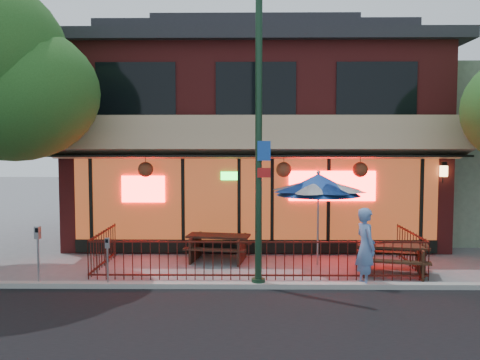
# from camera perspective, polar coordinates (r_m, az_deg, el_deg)

# --- Properties ---
(ground) EXTENTS (80.00, 80.00, 0.00)m
(ground) POSITION_cam_1_polar(r_m,az_deg,el_deg) (12.59, 2.02, -11.40)
(ground) COLOR gray
(ground) RESTS_ON ground
(curb) EXTENTS (80.00, 0.25, 0.12)m
(curb) POSITION_cam_1_polar(r_m,az_deg,el_deg) (12.09, 2.08, -11.75)
(curb) COLOR #999993
(curb) RESTS_ON ground
(restaurant_building) EXTENTS (12.96, 9.49, 8.05)m
(restaurant_building) POSITION_cam_1_polar(r_m,az_deg,el_deg) (19.26, 1.56, 6.33)
(restaurant_building) COLOR maroon
(restaurant_building) RESTS_ON ground
(patio_fence) EXTENTS (8.44, 2.62, 1.00)m
(patio_fence) POSITION_cam_1_polar(r_m,az_deg,el_deg) (12.92, 1.97, -8.11)
(patio_fence) COLOR #42130E
(patio_fence) RESTS_ON ground
(street_light) EXTENTS (0.43, 0.32, 7.00)m
(street_light) POSITION_cam_1_polar(r_m,az_deg,el_deg) (11.73, 2.11, 3.06)
(street_light) COLOR #163220
(street_light) RESTS_ON ground
(picnic_table_left) EXTENTS (1.95, 1.61, 0.75)m
(picnic_table_left) POSITION_cam_1_polar(r_m,az_deg,el_deg) (14.70, -2.43, -7.17)
(picnic_table_left) COLOR #331A12
(picnic_table_left) RESTS_ON ground
(picnic_table_right) EXTENTS (2.05, 1.73, 0.77)m
(picnic_table_right) POSITION_cam_1_polar(r_m,az_deg,el_deg) (13.83, 16.72, -8.01)
(picnic_table_right) COLOR #382013
(picnic_table_right) RESTS_ON ground
(patio_umbrella) EXTENTS (2.30, 2.30, 2.63)m
(patio_umbrella) POSITION_cam_1_polar(r_m,az_deg,el_deg) (14.14, 8.79, -0.50)
(patio_umbrella) COLOR gray
(patio_umbrella) RESTS_ON ground
(pedestrian) EXTENTS (0.59, 0.77, 1.86)m
(pedestrian) POSITION_cam_1_polar(r_m,az_deg,el_deg) (12.40, 13.92, -7.32)
(pedestrian) COLOR #5D80BB
(pedestrian) RESTS_ON ground
(parking_meter_near) EXTENTS (0.11, 0.10, 1.17)m
(parking_meter_near) POSITION_cam_1_polar(r_m,az_deg,el_deg) (12.36, -14.66, -8.02)
(parking_meter_near) COLOR gray
(parking_meter_near) RESTS_ON ground
(parking_meter_far) EXTENTS (0.15, 0.13, 1.43)m
(parking_meter_far) POSITION_cam_1_polar(r_m,az_deg,el_deg) (12.93, -21.75, -6.88)
(parking_meter_far) COLOR #A0A4A9
(parking_meter_far) RESTS_ON ground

